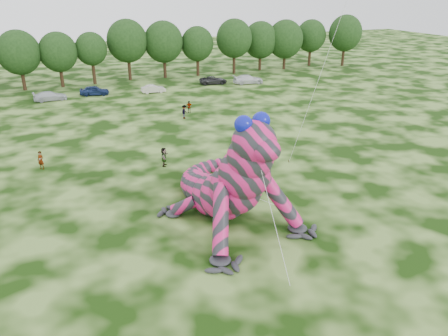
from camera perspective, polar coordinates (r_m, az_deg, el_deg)
name	(u,v)px	position (r m, az deg, el deg)	size (l,w,h in m)	color
ground	(197,271)	(26.85, -3.57, -13.30)	(240.00, 240.00, 0.00)	#16330A
inflatable_gecko	(214,159)	(31.07, -1.26, 1.15)	(14.62, 17.36, 8.68)	#CC1A67
tree_7	(20,60)	(78.32, -25.10, 12.61)	(6.68, 6.01, 9.48)	black
tree_8	(59,60)	(78.50, -20.72, 13.09)	(6.14, 5.53, 8.94)	black
tree_9	(92,58)	(79.22, -16.83, 13.55)	(5.27, 4.74, 8.68)	black
tree_10	(128,50)	(81.16, -12.44, 14.82)	(7.09, 6.38, 10.50)	black
tree_11	(164,50)	(82.17, -7.86, 15.07)	(7.01, 6.31, 10.07)	black
tree_12	(197,51)	(83.58, -3.48, 14.98)	(5.99, 5.39, 8.97)	black
tree_13	(234,47)	(85.48, 1.33, 15.58)	(6.83, 6.15, 10.13)	black
tree_14	(260,46)	(89.63, 4.77, 15.61)	(6.82, 6.14, 9.40)	black
tree_15	(285,45)	(91.15, 7.97, 15.67)	(7.17, 6.45, 9.63)	black
tree_16	(311,43)	(96.15, 11.23, 15.75)	(6.26, 5.63, 9.37)	black
tree_17	(345,40)	(97.61, 15.48, 15.76)	(6.98, 6.28, 10.30)	black
car_3	(50,96)	(70.01, -21.76, 8.72)	(1.92, 4.71, 1.37)	silver
car_4	(94,90)	(71.31, -16.57, 9.68)	(1.76, 4.38, 1.49)	#15244F
car_5	(153,89)	(70.99, -9.21, 10.17)	(1.32, 3.79, 1.25)	beige
car_6	(213,80)	(76.57, -1.41, 11.39)	(2.18, 4.73, 1.31)	#252527
car_7	(248,79)	(76.92, 3.17, 11.49)	(2.12, 5.22, 1.51)	silver
spectator_5	(164,157)	(41.34, -7.84, 1.45)	(1.67, 0.53, 1.80)	gray
spectator_3	(189,107)	(58.92, -4.60, 7.98)	(0.93, 0.39, 1.59)	gray
spectator_0	(41,160)	(43.64, -22.82, 0.94)	(0.63, 0.42, 1.74)	gray
spectator_2	(184,112)	(56.25, -5.20, 7.33)	(1.14, 0.65, 1.76)	gray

